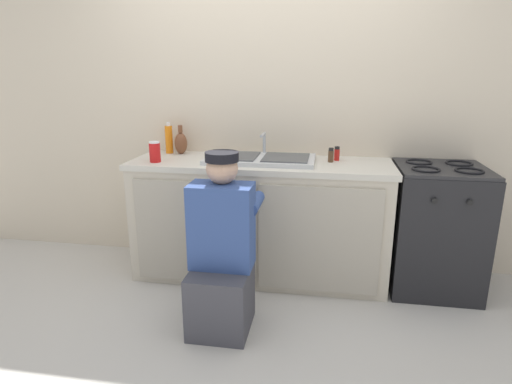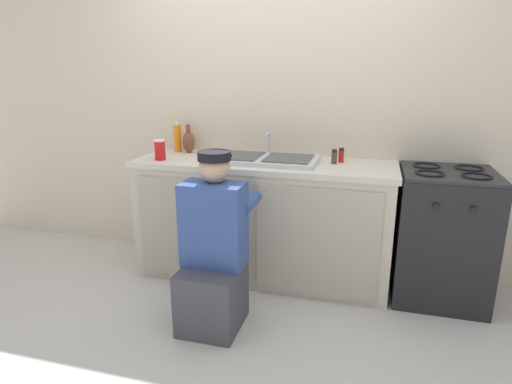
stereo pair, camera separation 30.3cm
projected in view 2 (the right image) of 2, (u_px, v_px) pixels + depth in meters
The scene contains 12 objects.
ground_plane at pixel (252, 291), 3.14m from camera, with size 12.00×12.00×0.00m, color beige.
back_wall at pixel (274, 111), 3.40m from camera, with size 6.00×0.10×2.50m, color beige.
counter_cabinet at pixel (263, 222), 3.29m from camera, with size 1.90×0.62×0.87m.
countertop at pixel (263, 164), 3.18m from camera, with size 1.94×0.62×0.04m, color beige.
sink_double_basin at pixel (263, 159), 3.17m from camera, with size 0.80×0.44×0.19m.
stove_range at pixel (442, 235), 2.97m from camera, with size 0.61×0.62×0.93m.
plumber_person at pixel (213, 256), 2.63m from camera, with size 0.42×0.61×1.10m.
soda_cup_red at pixel (160, 150), 3.20m from camera, with size 0.08×0.08×0.15m.
spice_bottle_red at pixel (341, 155), 3.13m from camera, with size 0.04×0.04×0.10m.
soap_bottle_orange at pixel (178, 138), 3.52m from camera, with size 0.06×0.06×0.25m.
spice_bottle_pepper at pixel (334, 157), 3.08m from camera, with size 0.04×0.04×0.10m.
vase_decorative at pixel (189, 142), 3.49m from camera, with size 0.10×0.10×0.23m.
Camera 2 is at (0.78, -2.71, 1.57)m, focal length 30.00 mm.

